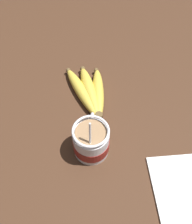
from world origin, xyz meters
TOP-DOWN VIEW (x-y plane):
  - table at (0.00, 0.00)cm, footprint 138.63×138.63cm
  - coffee_mug at (-4.36, 1.05)cm, footprint 12.28×8.85cm
  - banana_bunch at (13.50, 2.66)cm, footprint 20.67×13.16cm
  - napkin at (-14.33, -19.94)cm, footprint 19.24×14.65cm

SIDE VIEW (x-z plane):
  - table at x=0.00cm, z-range 0.00..3.65cm
  - napkin at x=-14.33cm, z-range 3.65..4.25cm
  - banana_bunch at x=13.50cm, z-range 3.30..7.38cm
  - coffee_mug at x=-4.36cm, z-range 0.55..15.09cm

